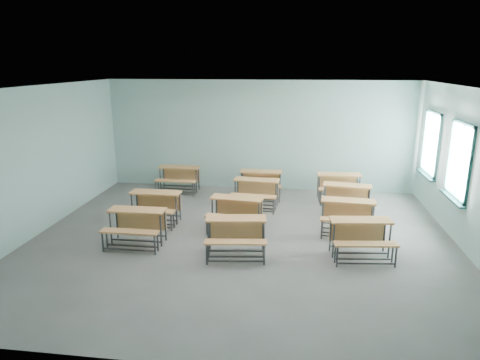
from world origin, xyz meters
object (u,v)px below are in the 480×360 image
object	(u,v)px
desk_unit_r0c0	(136,222)
desk_unit_r2c2	(347,195)
desk_unit_r1c2	(348,212)
desk_unit_r2c1	(256,189)
desk_unit_r3c1	(261,180)
desk_unit_r0c1	(236,231)
desk_unit_r1c0	(155,203)
desk_unit_r3c0	(179,175)
desk_unit_r0c2	(361,233)
desk_unit_r3c2	(339,183)
desk_unit_r1c1	(236,209)

from	to	relation	value
desk_unit_r0c0	desk_unit_r2c2	xyz separation A→B (m)	(4.51, 2.47, 0.00)
desk_unit_r1c2	desk_unit_r2c2	world-z (taller)	same
desk_unit_r2c1	desk_unit_r3c1	xyz separation A→B (m)	(0.05, 0.92, 0.00)
desk_unit_r3c1	desk_unit_r0c1	bearing A→B (deg)	-93.44
desk_unit_r1c0	desk_unit_r3c0	size ratio (longest dim) A/B	1.01
desk_unit_r0c0	desk_unit_r1c0	bearing A→B (deg)	91.10
desk_unit_r0c1	desk_unit_r0c2	distance (m)	2.42
desk_unit_r0c0	desk_unit_r1c2	size ratio (longest dim) A/B	0.95
desk_unit_r0c1	desk_unit_r3c2	xyz separation A→B (m)	(2.30, 3.76, 0.00)
desk_unit_r3c0	desk_unit_r1c2	bearing A→B (deg)	-29.26
desk_unit_r0c0	desk_unit_r1c0	size ratio (longest dim) A/B	0.99
desk_unit_r1c1	desk_unit_r2c1	size ratio (longest dim) A/B	1.01
desk_unit_r0c0	desk_unit_r0c2	bearing A→B (deg)	-0.03
desk_unit_r3c0	desk_unit_r2c1	bearing A→B (deg)	-24.82
desk_unit_r1c1	desk_unit_r2c2	xyz separation A→B (m)	(2.58, 1.40, 0.00)
desk_unit_r0c1	desk_unit_r1c0	size ratio (longest dim) A/B	1.06
desk_unit_r1c0	desk_unit_r2c1	distance (m)	2.66
desk_unit_r0c0	desk_unit_r1c1	xyz separation A→B (m)	(1.93, 1.07, 0.00)
desk_unit_r1c1	desk_unit_r3c2	xyz separation A→B (m)	(2.49, 2.47, 0.00)
desk_unit_r1c2	desk_unit_r3c1	bearing A→B (deg)	136.20
desk_unit_r0c0	desk_unit_r1c0	distance (m)	1.25
desk_unit_r2c1	desk_unit_r3c1	bearing A→B (deg)	91.86
desk_unit_r0c2	desk_unit_r1c2	size ratio (longest dim) A/B	1.02
desk_unit_r0c0	desk_unit_r3c2	world-z (taller)	same
desk_unit_r0c0	desk_unit_r3c0	size ratio (longest dim) A/B	1.00
desk_unit_r2c1	desk_unit_r2c2	distance (m)	2.30
desk_unit_r3c0	desk_unit_r3c2	size ratio (longest dim) A/B	0.96
desk_unit_r0c1	desk_unit_r1c2	distance (m)	2.70
desk_unit_r2c1	desk_unit_r2c2	bearing A→B (deg)	-0.05
desk_unit_r2c1	desk_unit_r3c0	distance (m)	2.61
desk_unit_r1c1	desk_unit_r1c2	size ratio (longest dim) A/B	1.02
desk_unit_r1c1	desk_unit_r2c1	xyz separation A→B (m)	(0.29, 1.61, 0.00)
desk_unit_r1c0	desk_unit_r3c0	world-z (taller)	same
desk_unit_r2c1	desk_unit_r3c2	xyz separation A→B (m)	(2.20, 0.86, 0.00)
desk_unit_r0c0	desk_unit_r3c1	distance (m)	4.26
desk_unit_r1c0	desk_unit_r0c2	bearing A→B (deg)	-14.59
desk_unit_r2c2	desk_unit_r3c1	xyz separation A→B (m)	(-2.24, 1.12, 0.00)
desk_unit_r2c1	desk_unit_r3c0	bearing A→B (deg)	160.06
desk_unit_r1c2	desk_unit_r3c0	xyz separation A→B (m)	(-4.56, 2.57, 0.00)
desk_unit_r2c1	desk_unit_r0c2	bearing A→B (deg)	-44.13
desk_unit_r0c1	desk_unit_r2c2	bearing A→B (deg)	41.60
desk_unit_r1c0	desk_unit_r3c1	size ratio (longest dim) A/B	1.00
desk_unit_r2c2	desk_unit_r3c2	bearing A→B (deg)	101.94
desk_unit_r0c1	desk_unit_r3c1	world-z (taller)	same
desk_unit_r1c1	desk_unit_r0c2	bearing A→B (deg)	-15.82
desk_unit_r1c1	desk_unit_r3c1	bearing A→B (deg)	88.81
desk_unit_r0c1	desk_unit_r0c0	bearing A→B (deg)	167.10
desk_unit_r1c2	desk_unit_r3c0	bearing A→B (deg)	154.93
desk_unit_r2c1	desk_unit_r1c1	bearing A→B (deg)	-95.25
desk_unit_r0c1	desk_unit_r0c2	size ratio (longest dim) A/B	1.00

